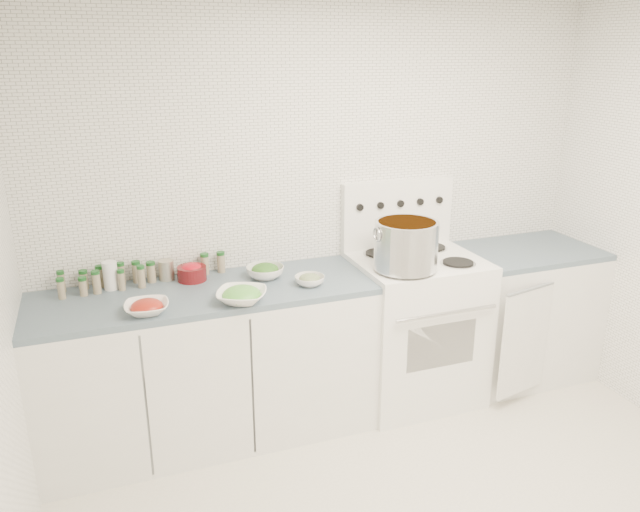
{
  "coord_description": "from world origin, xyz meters",
  "views": [
    {
      "loc": [
        -1.33,
        -1.98,
        2.16
      ],
      "look_at": [
        -0.17,
        1.14,
        1.04
      ],
      "focal_mm": 35.0,
      "sensor_mm": 36.0,
      "label": 1
    }
  ],
  "objects": [
    {
      "name": "room_walls",
      "position": [
        0.0,
        0.0,
        1.56
      ],
      "size": [
        3.54,
        3.04,
        2.52
      ],
      "color": "white",
      "rests_on": "ground"
    },
    {
      "name": "counter_left",
      "position": [
        -0.82,
        1.19,
        0.45
      ],
      "size": [
        1.85,
        0.62,
        0.9
      ],
      "color": "white",
      "rests_on": "ground"
    },
    {
      "name": "stove",
      "position": [
        0.48,
        1.19,
        0.5
      ],
      "size": [
        0.76,
        0.7,
        1.36
      ],
      "color": "white",
      "rests_on": "ground"
    },
    {
      "name": "counter_right",
      "position": [
        1.3,
        1.19,
        0.45
      ],
      "size": [
        0.89,
        0.71,
        0.9
      ],
      "color": "white",
      "rests_on": "ground"
    },
    {
      "name": "stock_pot",
      "position": [
        0.31,
        1.02,
        1.1
      ],
      "size": [
        0.38,
        0.36,
        0.28
      ],
      "rotation": [
        0.0,
        0.0,
        0.16
      ],
      "color": "silver",
      "rests_on": "stove"
    },
    {
      "name": "bowl_tomato",
      "position": [
        -1.15,
        0.99,
        0.93
      ],
      "size": [
        0.24,
        0.24,
        0.07
      ],
      "color": "white",
      "rests_on": "counter_left"
    },
    {
      "name": "bowl_snowpea",
      "position": [
        -0.67,
        0.97,
        0.94
      ],
      "size": [
        0.34,
        0.34,
        0.09
      ],
      "color": "white",
      "rests_on": "counter_left"
    },
    {
      "name": "bowl_broccoli",
      "position": [
        -0.46,
        1.27,
        0.94
      ],
      "size": [
        0.27,
        0.27,
        0.09
      ],
      "color": "white",
      "rests_on": "counter_left"
    },
    {
      "name": "bowl_zucchini",
      "position": [
        -0.26,
        1.07,
        0.93
      ],
      "size": [
        0.2,
        0.2,
        0.07
      ],
      "color": "white",
      "rests_on": "counter_left"
    },
    {
      "name": "bowl_pepper",
      "position": [
        -0.86,
        1.38,
        0.95
      ],
      "size": [
        0.16,
        0.16,
        0.1
      ],
      "color": "#500D11",
      "rests_on": "counter_left"
    },
    {
      "name": "salt_canister",
      "position": [
        -1.29,
        1.39,
        0.98
      ],
      "size": [
        0.08,
        0.08,
        0.16
      ],
      "primitive_type": "cylinder",
      "rotation": [
        0.0,
        0.0,
        0.02
      ],
      "color": "white",
      "rests_on": "counter_left"
    },
    {
      "name": "tin_can",
      "position": [
        -0.99,
        1.44,
        0.96
      ],
      "size": [
        0.11,
        0.11,
        0.11
      ],
      "primitive_type": "cylinder",
      "rotation": [
        0.0,
        0.0,
        0.32
      ],
      "color": "#ABA290",
      "rests_on": "counter_left"
    },
    {
      "name": "spice_cluster",
      "position": [
        -1.19,
        1.41,
        0.96
      ],
      "size": [
        0.92,
        0.16,
        0.13
      ],
      "color": "gray",
      "rests_on": "counter_left"
    }
  ]
}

